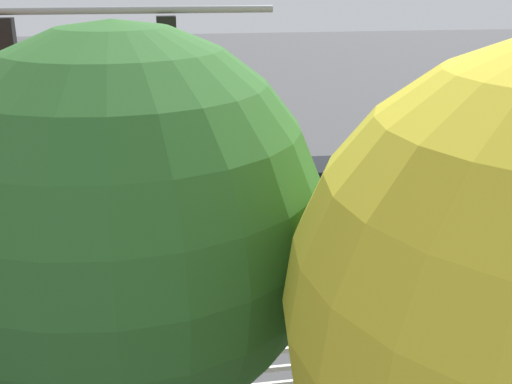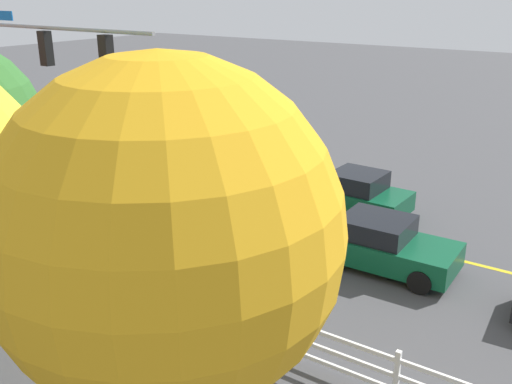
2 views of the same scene
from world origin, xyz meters
The scene contains 7 objects.
ground_plane centered at (0.00, 0.00, 0.00)m, with size 120.00×120.00×0.00m, color #444447.
lane_center_stripe centered at (-4.00, 0.00, 0.00)m, with size 28.00×0.16×0.01m, color gold.
car_0 centered at (-4.02, -1.75, 0.69)m, with size 3.96×2.08×1.48m.
car_2 centered at (1.21, 1.66, 0.70)m, with size 4.52×2.03×1.48m.
car_3 centered at (-6.45, 1.66, 0.69)m, with size 4.11×2.01×1.45m.
white_rail_fence centered at (-3.00, 6.83, 0.60)m, with size 26.10×0.10×1.15m.
tree_2 centered at (1.12, 9.14, 4.34)m, with size 4.32×4.32×6.51m.
Camera 1 is at (0.73, 15.46, 6.94)m, focal length 43.15 mm.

